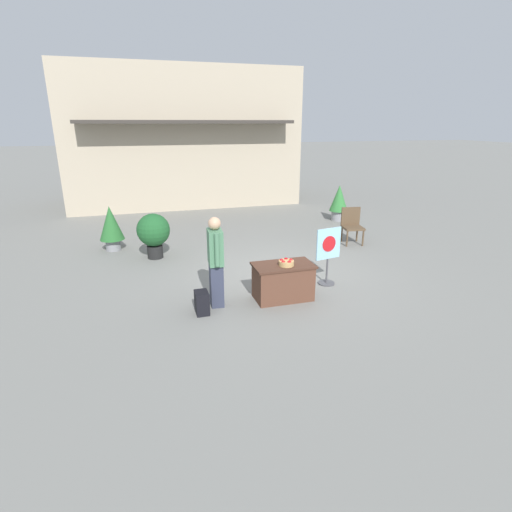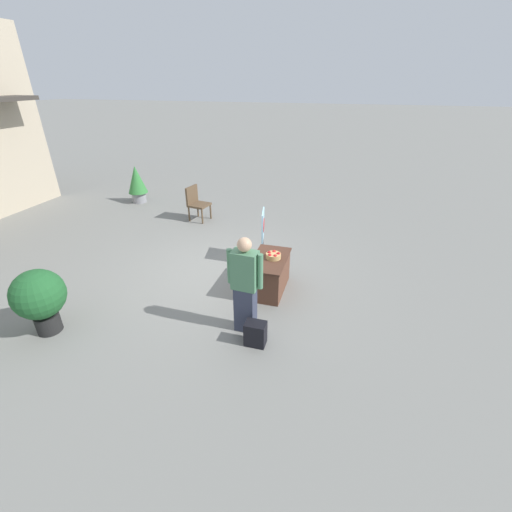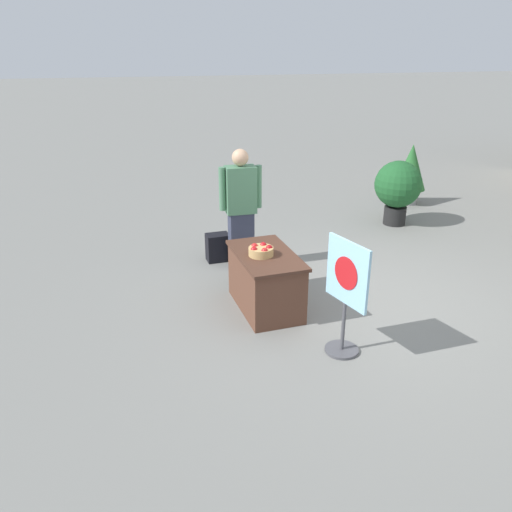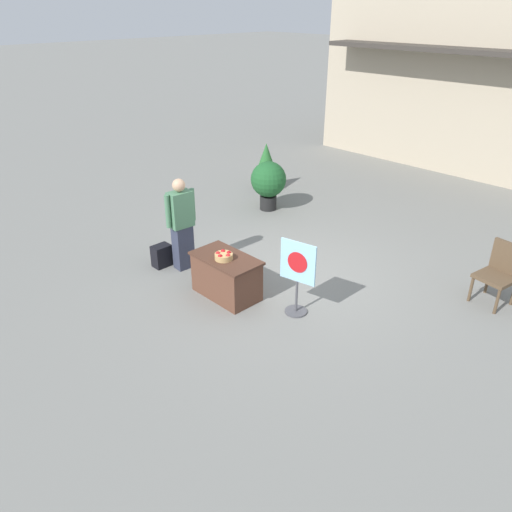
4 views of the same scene
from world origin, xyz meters
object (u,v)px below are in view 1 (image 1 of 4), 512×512
(backpack, at_px, (202,303))
(poster_board, at_px, (328,254))
(person_visitor, at_px, (216,261))
(patio_chair, at_px, (352,224))
(potted_plant_far_left, at_px, (111,225))
(apple_basket, at_px, (286,263))
(potted_plant_near_right, at_px, (339,201))
(display_table, at_px, (283,281))
(potted_plant_near_left, at_px, (153,232))

(backpack, bearing_deg, poster_board, 12.59)
(person_visitor, height_order, patio_chair, person_visitor)
(patio_chair, xyz_separation_m, potted_plant_far_left, (-6.62, 1.24, 0.13))
(person_visitor, height_order, backpack, person_visitor)
(apple_basket, xyz_separation_m, potted_plant_far_left, (-3.41, 4.40, -0.08))
(potted_plant_far_left, bearing_deg, backpack, -69.07)
(apple_basket, bearing_deg, potted_plant_near_right, 54.23)
(display_table, xyz_separation_m, potted_plant_near_right, (4.23, 5.75, 0.34))
(apple_basket, distance_m, person_visitor, 1.36)
(backpack, xyz_separation_m, potted_plant_near_left, (-0.65, 3.51, 0.49))
(apple_basket, relative_size, poster_board, 0.24)
(apple_basket, height_order, backpack, apple_basket)
(backpack, relative_size, patio_chair, 0.41)
(person_visitor, bearing_deg, display_table, 0.00)
(backpack, bearing_deg, potted_plant_far_left, 110.93)
(potted_plant_near_right, bearing_deg, patio_chair, -110.17)
(patio_chair, bearing_deg, potted_plant_near_left, -83.12)
(person_visitor, xyz_separation_m, poster_board, (2.50, 0.36, -0.20))
(potted_plant_near_left, relative_size, potted_plant_far_left, 0.95)
(potted_plant_near_right, distance_m, potted_plant_far_left, 7.73)
(potted_plant_far_left, bearing_deg, patio_chair, -10.59)
(apple_basket, distance_m, potted_plant_far_left, 5.56)
(apple_basket, distance_m, patio_chair, 4.51)
(display_table, bearing_deg, backpack, -173.59)
(person_visitor, distance_m, backpack, 0.80)
(patio_chair, distance_m, potted_plant_near_right, 2.84)
(poster_board, height_order, potted_plant_near_right, potted_plant_near_right)
(person_visitor, bearing_deg, potted_plant_near_left, 110.65)
(apple_basket, height_order, potted_plant_near_left, potted_plant_near_left)
(backpack, distance_m, potted_plant_near_left, 3.60)
(person_visitor, bearing_deg, potted_plant_near_right, 49.35)
(poster_board, relative_size, potted_plant_far_left, 1.02)
(backpack, relative_size, potted_plant_near_left, 0.36)
(patio_chair, relative_size, potted_plant_near_left, 0.88)
(patio_chair, bearing_deg, display_table, -37.12)
(poster_board, distance_m, potted_plant_near_left, 4.52)
(display_table, height_order, potted_plant_near_left, potted_plant_near_left)
(apple_basket, relative_size, backpack, 0.70)
(potted_plant_near_left, bearing_deg, backpack, -79.47)
(display_table, distance_m, potted_plant_near_right, 7.15)
(poster_board, bearing_deg, potted_plant_far_left, -142.05)
(display_table, height_order, potted_plant_far_left, potted_plant_far_left)
(apple_basket, xyz_separation_m, poster_board, (1.15, 0.52, -0.09))
(patio_chair, bearing_deg, potted_plant_near_right, 169.16)
(apple_basket, height_order, poster_board, poster_board)
(apple_basket, relative_size, potted_plant_near_right, 0.23)
(poster_board, bearing_deg, potted_plant_near_left, -141.21)
(potted_plant_far_left, bearing_deg, apple_basket, -52.23)
(potted_plant_near_left, distance_m, potted_plant_far_left, 1.47)
(backpack, height_order, potted_plant_near_left, potted_plant_near_left)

